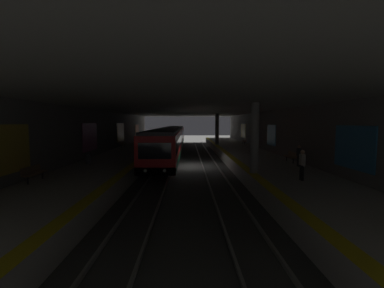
{
  "coord_description": "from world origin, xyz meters",
  "views": [
    {
      "loc": [
        -24.8,
        -0.03,
        4.33
      ],
      "look_at": [
        8.77,
        -0.58,
        1.47
      ],
      "focal_mm": 23.81,
      "sensor_mm": 36.0,
      "label": 1
    }
  ],
  "objects_px": {
    "bench_right_near": "(34,172)",
    "person_boarding": "(136,142)",
    "metro_train": "(171,139)",
    "person_walking_mid": "(299,155)",
    "pillar_far": "(217,129)",
    "bench_left_far": "(244,141)",
    "pillar_near": "(255,138)",
    "person_standing_far": "(150,137)",
    "bench_left_near": "(291,156)",
    "person_waiting_near": "(302,164)",
    "trash_bin": "(88,159)",
    "bench_left_mid": "(252,143)",
    "bench_right_mid": "(122,144)"
  },
  "relations": [
    {
      "from": "bench_right_mid",
      "to": "trash_bin",
      "type": "xyz_separation_m",
      "value": [
        -13.29,
        -0.73,
        -0.1
      ]
    },
    {
      "from": "pillar_far",
      "to": "person_walking_mid",
      "type": "xyz_separation_m",
      "value": [
        -18.92,
        -3.94,
        -1.42
      ]
    },
    {
      "from": "pillar_near",
      "to": "person_standing_far",
      "type": "distance_m",
      "value": 25.23
    },
    {
      "from": "pillar_far",
      "to": "person_waiting_near",
      "type": "xyz_separation_m",
      "value": [
        -23.44,
        -2.13,
        -1.33
      ]
    },
    {
      "from": "bench_left_near",
      "to": "trash_bin",
      "type": "distance_m",
      "value": 16.35
    },
    {
      "from": "person_walking_mid",
      "to": "trash_bin",
      "type": "height_order",
      "value": "person_walking_mid"
    },
    {
      "from": "bench_left_far",
      "to": "metro_train",
      "type": "bearing_deg",
      "value": 108.16
    },
    {
      "from": "bench_right_near",
      "to": "person_walking_mid",
      "type": "distance_m",
      "value": 17.43
    },
    {
      "from": "bench_left_mid",
      "to": "bench_right_near",
      "type": "xyz_separation_m",
      "value": [
        -19.29,
        17.07,
        0.0
      ]
    },
    {
      "from": "person_walking_mid",
      "to": "metro_train",
      "type": "bearing_deg",
      "value": 33.4
    },
    {
      "from": "pillar_near",
      "to": "bench_left_mid",
      "type": "distance_m",
      "value": 17.63
    },
    {
      "from": "metro_train",
      "to": "person_boarding",
      "type": "distance_m",
      "value": 5.25
    },
    {
      "from": "person_standing_far",
      "to": "bench_left_near",
      "type": "bearing_deg",
      "value": -142.59
    },
    {
      "from": "person_standing_far",
      "to": "pillar_near",
      "type": "bearing_deg",
      "value": -156.27
    },
    {
      "from": "person_standing_far",
      "to": "pillar_far",
      "type": "bearing_deg",
      "value": -100.31
    },
    {
      "from": "person_waiting_near",
      "to": "person_walking_mid",
      "type": "bearing_deg",
      "value": -21.76
    },
    {
      "from": "bench_right_mid",
      "to": "person_walking_mid",
      "type": "bearing_deg",
      "value": -131.05
    },
    {
      "from": "person_waiting_near",
      "to": "bench_left_mid",
      "type": "bearing_deg",
      "value": -6.08
    },
    {
      "from": "bench_left_near",
      "to": "bench_right_mid",
      "type": "distance_m",
      "value": 21.22
    },
    {
      "from": "person_standing_far",
      "to": "trash_bin",
      "type": "distance_m",
      "value": 19.51
    },
    {
      "from": "pillar_far",
      "to": "bench_left_far",
      "type": "distance_m",
      "value": 4.56
    },
    {
      "from": "bench_right_near",
      "to": "person_boarding",
      "type": "xyz_separation_m",
      "value": [
        17.26,
        -2.18,
        0.34
      ]
    },
    {
      "from": "metro_train",
      "to": "person_boarding",
      "type": "relative_size",
      "value": 21.85
    },
    {
      "from": "pillar_near",
      "to": "person_boarding",
      "type": "xyz_separation_m",
      "value": [
        15.01,
        10.71,
        -1.41
      ]
    },
    {
      "from": "bench_left_mid",
      "to": "bench_left_far",
      "type": "relative_size",
      "value": 1.0
    },
    {
      "from": "pillar_far",
      "to": "person_standing_far",
      "type": "xyz_separation_m",
      "value": [
        1.84,
        10.14,
        -1.33
      ]
    },
    {
      "from": "pillar_far",
      "to": "bench_left_near",
      "type": "distance_m",
      "value": 17.48
    },
    {
      "from": "pillar_near",
      "to": "bench_left_near",
      "type": "bearing_deg",
      "value": -43.96
    },
    {
      "from": "pillar_far",
      "to": "bench_left_mid",
      "type": "relative_size",
      "value": 2.68
    },
    {
      "from": "bench_right_near",
      "to": "bench_right_mid",
      "type": "height_order",
      "value": "same"
    },
    {
      "from": "person_waiting_near",
      "to": "trash_bin",
      "type": "bearing_deg",
      "value": 67.6
    },
    {
      "from": "bench_right_near",
      "to": "person_walking_mid",
      "type": "bearing_deg",
      "value": -74.84
    },
    {
      "from": "pillar_far",
      "to": "metro_train",
      "type": "distance_m",
      "value": 7.33
    },
    {
      "from": "bench_left_near",
      "to": "bench_right_near",
      "type": "relative_size",
      "value": 1.0
    },
    {
      "from": "pillar_near",
      "to": "metro_train",
      "type": "distance_m",
      "value": 19.4
    },
    {
      "from": "bench_left_mid",
      "to": "person_boarding",
      "type": "bearing_deg",
      "value": 97.74
    },
    {
      "from": "bench_right_near",
      "to": "person_standing_far",
      "type": "distance_m",
      "value": 25.47
    },
    {
      "from": "pillar_near",
      "to": "person_walking_mid",
      "type": "bearing_deg",
      "value": -59.69
    },
    {
      "from": "pillar_near",
      "to": "pillar_far",
      "type": "height_order",
      "value": "same"
    },
    {
      "from": "pillar_far",
      "to": "person_walking_mid",
      "type": "height_order",
      "value": "pillar_far"
    },
    {
      "from": "bench_left_mid",
      "to": "person_waiting_near",
      "type": "distance_m",
      "value": 19.37
    },
    {
      "from": "metro_train",
      "to": "bench_left_mid",
      "type": "bearing_deg",
      "value": -96.27
    },
    {
      "from": "trash_bin",
      "to": "bench_left_near",
      "type": "bearing_deg",
      "value": -87.64
    },
    {
      "from": "pillar_near",
      "to": "bench_right_mid",
      "type": "distance_m",
      "value": 21.37
    },
    {
      "from": "person_boarding",
      "to": "trash_bin",
      "type": "xyz_separation_m",
      "value": [
        -11.34,
        1.44,
        -0.44
      ]
    },
    {
      "from": "bench_left_far",
      "to": "person_walking_mid",
      "type": "xyz_separation_m",
      "value": [
        -19.43,
        0.24,
        0.33
      ]
    },
    {
      "from": "person_standing_far",
      "to": "person_waiting_near",
      "type": "bearing_deg",
      "value": -154.11
    },
    {
      "from": "person_waiting_near",
      "to": "trash_bin",
      "type": "distance_m",
      "value": 15.46
    },
    {
      "from": "pillar_near",
      "to": "person_boarding",
      "type": "height_order",
      "value": "pillar_near"
    },
    {
      "from": "bench_left_far",
      "to": "person_waiting_near",
      "type": "xyz_separation_m",
      "value": [
        -23.95,
        2.05,
        0.42
      ]
    }
  ]
}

